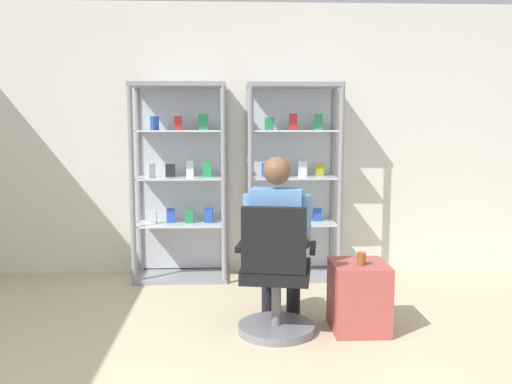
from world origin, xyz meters
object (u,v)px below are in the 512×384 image
object	(u,v)px
display_cabinet_right	(293,180)
storage_crate	(359,296)
office_chair	(276,282)
tea_glass	(362,259)
seated_shopkeeper	(278,234)
display_cabinet_left	(181,181)

from	to	relation	value
display_cabinet_right	storage_crate	world-z (taller)	display_cabinet_right
office_chair	storage_crate	world-z (taller)	office_chair
storage_crate	tea_glass	bearing A→B (deg)	-89.70
office_chair	seated_shopkeeper	bearing A→B (deg)	80.04
display_cabinet_right	seated_shopkeeper	size ratio (longest dim) A/B	1.47
tea_glass	display_cabinet_right	bearing A→B (deg)	102.22
display_cabinet_right	tea_glass	size ratio (longest dim) A/B	20.55
storage_crate	tea_glass	size ratio (longest dim) A/B	5.47
display_cabinet_right	storage_crate	xyz separation A→B (m)	(0.33, -1.47, -0.71)
display_cabinet_left	seated_shopkeeper	bearing A→B (deg)	-58.99
seated_shopkeeper	tea_glass	world-z (taller)	seated_shopkeeper
display_cabinet_left	seated_shopkeeper	world-z (taller)	display_cabinet_left
seated_shopkeeper	display_cabinet_left	bearing A→B (deg)	121.01
tea_glass	office_chair	bearing A→B (deg)	-177.76
tea_glass	seated_shopkeeper	bearing A→B (deg)	167.04
display_cabinet_left	display_cabinet_right	size ratio (longest dim) A/B	1.00
display_cabinet_right	seated_shopkeeper	bearing A→B (deg)	-100.65
seated_shopkeeper	storage_crate	bearing A→B (deg)	-7.58
display_cabinet_right	tea_glass	world-z (taller)	display_cabinet_right
display_cabinet_right	tea_glass	bearing A→B (deg)	-77.78
display_cabinet_right	tea_glass	distance (m)	1.62
display_cabinet_left	tea_glass	size ratio (longest dim) A/B	20.55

